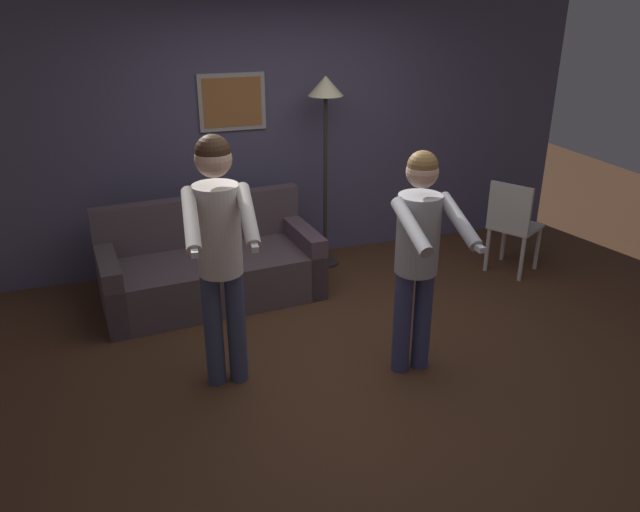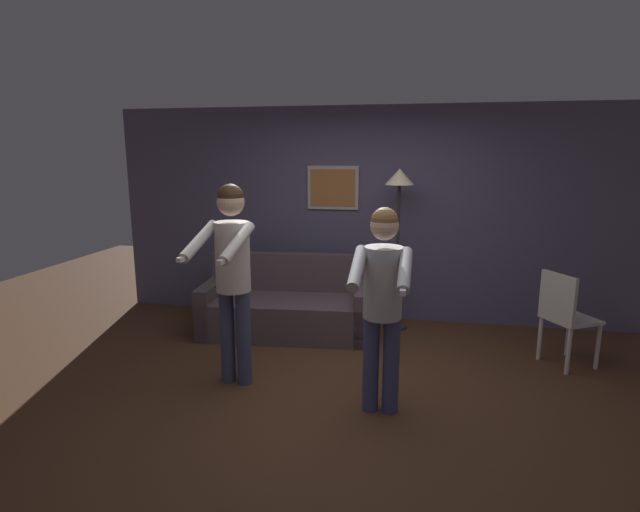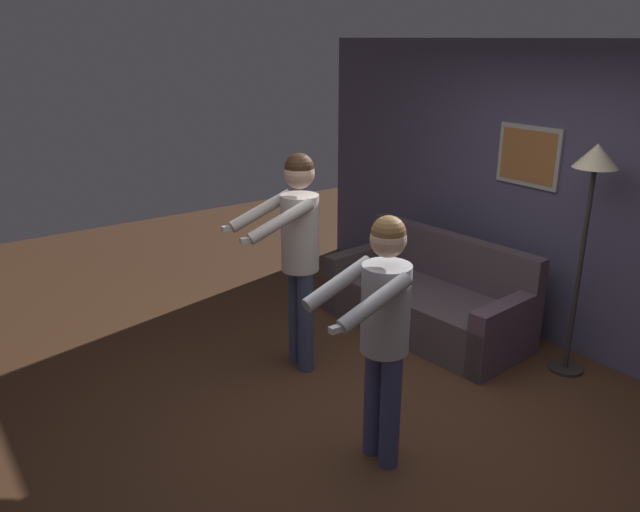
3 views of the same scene
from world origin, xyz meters
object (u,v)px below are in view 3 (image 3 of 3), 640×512
at_px(torchiere_lamp, 592,185).
at_px(person_standing_right, 383,321).
at_px(person_standing_left, 298,241).
at_px(couch, 428,302).

xyz_separation_m(torchiere_lamp, person_standing_right, (-0.03, -2.02, -0.57)).
height_order(torchiere_lamp, person_standing_right, torchiere_lamp).
distance_m(torchiere_lamp, person_standing_left, 2.26).
bearing_deg(person_standing_left, torchiere_lamp, 52.64).
bearing_deg(person_standing_left, person_standing_right, -11.36).
relative_size(torchiere_lamp, person_standing_right, 1.14).
xyz_separation_m(couch, person_standing_right, (1.20, -1.63, 0.71)).
height_order(couch, torchiere_lamp, torchiere_lamp).
bearing_deg(person_standing_right, couch, 126.32).
bearing_deg(couch, torchiere_lamp, 17.78).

